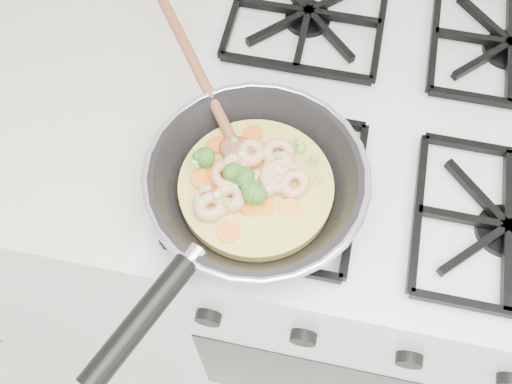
# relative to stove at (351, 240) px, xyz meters

# --- Properties ---
(stove) EXTENTS (0.60, 0.60, 0.92)m
(stove) POSITION_rel_stove_xyz_m (0.00, 0.00, 0.00)
(stove) COLOR white
(stove) RESTS_ON ground
(skillet) EXTENTS (0.34, 0.54, 0.10)m
(skillet) POSITION_rel_stove_xyz_m (-0.17, -0.18, 0.49)
(skillet) COLOR black
(skillet) RESTS_ON stove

